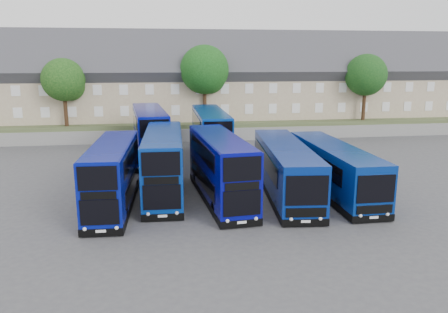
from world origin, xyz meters
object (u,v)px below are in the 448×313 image
Objects in this scene: dd_front_mid at (164,165)px; coach_east_a at (285,170)px; tree_east at (367,77)px; tree_west at (65,81)px; tree_far at (384,72)px; dd_front_left at (113,177)px; tree_mid at (206,72)px.

dd_front_mid is 8.67m from coach_east_a.
tree_west is at bearing -180.00° from tree_east.
dd_front_mid is 1.31× the size of tree_far.
dd_front_left is at bearing -144.28° from dd_front_mid.
dd_front_left is at bearing -138.51° from tree_far.
coach_east_a is 1.76× the size of tree_west.
coach_east_a is at bearing -81.82° from tree_mid.
tree_far is (42.00, 7.00, 0.68)m from tree_west.
tree_east is (28.61, 23.61, 5.33)m from dd_front_left.
tree_far is at bearing 49.40° from tree_east.
coach_east_a is 1.65× the size of tree_east.
dd_front_left reaches higher than coach_east_a.
tree_west is at bearing 109.67° from dd_front_left.
dd_front_mid is 1.48× the size of tree_west.
coach_east_a is 1.47× the size of tree_mid.
dd_front_mid is at bearing -139.79° from tree_east.
tree_far is (34.61, 30.61, 5.67)m from dd_front_left.
tree_mid reaches higher than tree_far.
tree_mid is (8.61, 24.11, 6.01)m from dd_front_left.
tree_west is 0.88× the size of tree_far.
tree_mid reaches higher than tree_west.
tree_west reaches higher than dd_front_mid.
dd_front_mid reaches higher than dd_front_left.
tree_west is at bearing -178.21° from tree_mid.
tree_mid is (-3.30, 22.96, 6.28)m from coach_east_a.
tree_east is (16.70, 22.46, 5.61)m from coach_east_a.
tree_mid is at bearing 178.57° from tree_east.
tree_east reaches higher than dd_front_mid.
tree_east is (20.00, -0.50, -0.68)m from tree_mid.
dd_front_left is 0.79× the size of coach_east_a.
dd_front_mid is 1.39× the size of tree_east.
tree_west is at bearing -170.54° from tree_far.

